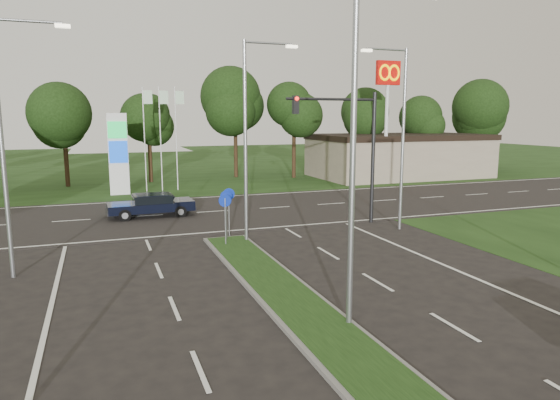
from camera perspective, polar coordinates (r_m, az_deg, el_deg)
name	(u,v)px	position (r m, az deg, el deg)	size (l,w,h in m)	color
verge_far	(147,166)	(60.99, -14.91, 3.74)	(160.00, 50.00, 0.02)	black
cross_road	(197,213)	(30.50, -9.51, -1.45)	(160.00, 12.00, 0.02)	black
median_kerb	(359,363)	(12.27, 8.97, -17.94)	(2.00, 26.00, 0.12)	slate
commercial_building	(399,156)	(49.85, 13.41, 4.91)	(16.00, 9.00, 4.00)	gray
streetlight_median_near	(360,141)	(13.16, 9.13, 6.70)	(2.53, 0.22, 9.00)	gray
streetlight_median_far	(250,131)	(22.42, -3.50, 7.86)	(2.53, 0.22, 9.00)	gray
streetlight_left_far	(7,135)	(19.71, -28.71, 6.53)	(2.53, 0.22, 9.00)	gray
streetlight_right_far	(400,130)	(25.76, 13.54, 7.82)	(2.53, 0.22, 9.00)	gray
traffic_signal	(352,137)	(26.66, 8.20, 7.11)	(5.10, 0.42, 7.00)	black
median_signs	(227,205)	(22.88, -6.10, -0.62)	(1.16, 1.76, 2.38)	gray
gas_pylon	(121,152)	(38.64, -17.69, 5.28)	(5.80, 1.26, 8.00)	silver
mcdonalds_sign	(388,90)	(44.22, 12.21, 12.19)	(2.20, 0.47, 10.40)	silver
treeline_far	(162,104)	(45.76, -13.37, 10.60)	(6.00, 6.00, 9.90)	black
navy_sedan	(151,205)	(29.78, -14.50, -0.50)	(4.84, 2.13, 1.32)	black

